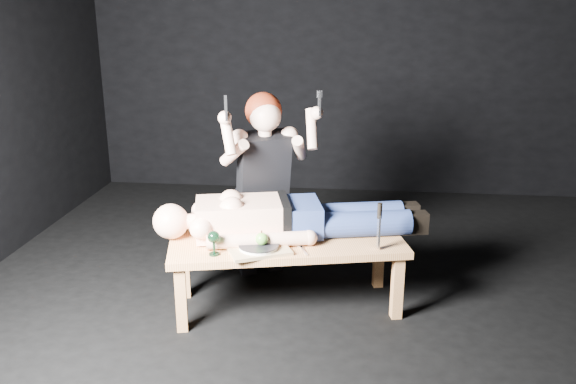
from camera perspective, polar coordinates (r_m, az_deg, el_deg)
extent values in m
plane|color=black|center=(3.93, 4.30, -10.51)|extent=(5.00, 5.00, 0.00)
plane|color=black|center=(5.98, 5.56, 14.13)|extent=(5.00, 0.00, 5.00)
cube|color=tan|center=(3.78, -0.08, -7.85)|extent=(1.52, 0.85, 0.45)
cube|color=tan|center=(3.53, -2.82, -5.53)|extent=(0.42, 0.37, 0.02)
cylinder|color=white|center=(3.53, -2.82, -5.24)|extent=(0.31, 0.31, 0.02)
sphere|color=green|center=(3.51, -2.52, -4.50)|extent=(0.08, 0.08, 0.08)
cube|color=#B2B2B7|center=(3.53, -4.51, -5.75)|extent=(0.02, 0.15, 0.01)
cube|color=#B2B2B7|center=(3.54, 1.50, -5.60)|extent=(0.07, 0.15, 0.01)
cube|color=#B2B2B7|center=(3.62, 0.49, -5.06)|extent=(0.14, 0.09, 0.01)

